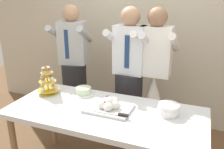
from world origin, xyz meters
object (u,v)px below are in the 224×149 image
cupcake_stand (48,83)px  main_cake_tray (109,106)px  dessert_table (105,118)px  person_groom (129,87)px  person_guest (74,76)px  round_cake (83,91)px  person_bride (152,102)px  plate_stack (168,109)px

cupcake_stand → main_cake_tray: 0.75m
dessert_table → cupcake_stand: (-0.71, 0.14, 0.20)m
cupcake_stand → main_cake_tray: size_ratio=0.70×
person_groom → person_guest: same height
cupcake_stand → round_cake: size_ratio=1.27×
person_bride → plate_stack: bearing=-66.6°
round_cake → person_bride: 0.83m
cupcake_stand → person_groom: bearing=37.2°
cupcake_stand → round_cake: (0.36, 0.12, -0.09)m
main_cake_tray → person_bride: 0.77m
main_cake_tray → cupcake_stand: bearing=171.8°
cupcake_stand → plate_stack: (1.26, -0.00, -0.07)m
dessert_table → cupcake_stand: cupcake_stand is taller
cupcake_stand → person_groom: 0.92m
dessert_table → round_cake: round_cake is taller
dessert_table → main_cake_tray: size_ratio=4.13×
main_cake_tray → person_groom: person_groom is taller
main_cake_tray → person_groom: 0.66m
plate_stack → person_bride: size_ratio=0.12×
plate_stack → person_guest: person_guest is taller
plate_stack → round_cake: 0.91m
cupcake_stand → person_bride: bearing=30.1°
dessert_table → person_groom: bearing=88.8°
plate_stack → person_bride: bearing=113.4°
round_cake → dessert_table: bearing=-35.7°
person_groom → person_guest: bearing=172.2°
round_cake → person_bride: (0.65, 0.47, -0.23)m
plate_stack → person_bride: person_bride is taller
main_cake_tray → person_groom: (-0.01, 0.65, -0.07)m
round_cake → person_groom: bearing=49.8°
main_cake_tray → plate_stack: size_ratio=2.27×
cupcake_stand → dessert_table: bearing=-10.9°
cupcake_stand → round_cake: bearing=17.9°
cupcake_stand → plate_stack: bearing=-0.1°
person_groom → main_cake_tray: bearing=-88.9°
round_cake → cupcake_stand: bearing=-162.1°
cupcake_stand → person_groom: (0.72, 0.55, -0.15)m
cupcake_stand → round_cake: 0.39m
dessert_table → person_bride: (0.30, 0.72, -0.12)m
cupcake_stand → person_bride: (1.00, 0.58, -0.32)m
cupcake_stand → person_guest: (-0.07, 0.66, -0.15)m
main_cake_tray → plate_stack: 0.53m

